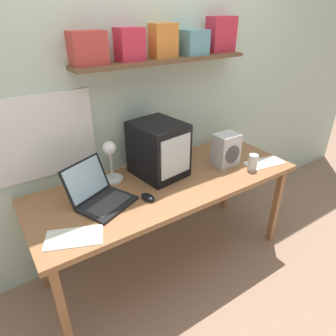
{
  "coord_description": "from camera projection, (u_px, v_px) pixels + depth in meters",
  "views": [
    {
      "loc": [
        -0.97,
        -1.46,
        1.77
      ],
      "look_at": [
        0.0,
        0.0,
        0.83
      ],
      "focal_mm": 32.0,
      "sensor_mm": 36.0,
      "label": 1
    }
  ],
  "objects": [
    {
      "name": "loose_paper_near_monitor",
      "position": [
        264.0,
        163.0,
        2.27
      ],
      "size": [
        0.32,
        0.19,
        0.0
      ],
      "rotation": [
        0.0,
        0.0,
        -0.16
      ],
      "color": "white",
      "rests_on": "corner_desk"
    },
    {
      "name": "computer_mouse",
      "position": [
        148.0,
        197.0,
        1.83
      ],
      "size": [
        0.08,
        0.12,
        0.03
      ],
      "rotation": [
        0.0,
        0.0,
        0.21
      ],
      "color": "black",
      "rests_on": "corner_desk"
    },
    {
      "name": "corner_desk",
      "position": [
        168.0,
        188.0,
        2.06
      ],
      "size": [
        1.85,
        0.7,
        0.73
      ],
      "color": "#99643D",
      "rests_on": "ground_plane"
    },
    {
      "name": "back_wall",
      "position": [
        135.0,
        83.0,
        2.07
      ],
      "size": [
        5.6,
        0.24,
        2.6
      ],
      "color": "silver",
      "rests_on": "ground_plane"
    },
    {
      "name": "crt_monitor",
      "position": [
        158.0,
        149.0,
        2.04
      ],
      "size": [
        0.35,
        0.39,
        0.37
      ],
      "rotation": [
        0.0,
        0.0,
        0.13
      ],
      "color": "black",
      "rests_on": "corner_desk"
    },
    {
      "name": "ground_plane",
      "position": [
        168.0,
        259.0,
        2.38
      ],
      "size": [
        12.0,
        12.0,
        0.0
      ],
      "primitive_type": "plane",
      "color": "#9D7862"
    },
    {
      "name": "laptop",
      "position": [
        98.0,
        193.0,
        1.79
      ],
      "size": [
        0.41,
        0.42,
        0.24
      ],
      "rotation": [
        0.0,
        0.0,
        0.42
      ],
      "color": "black",
      "rests_on": "corner_desk"
    },
    {
      "name": "juice_glass",
      "position": [
        253.0,
        163.0,
        2.16
      ],
      "size": [
        0.07,
        0.07,
        0.12
      ],
      "color": "white",
      "rests_on": "corner_desk"
    },
    {
      "name": "desk_lamp",
      "position": [
        111.0,
        158.0,
        1.94
      ],
      "size": [
        0.14,
        0.16,
        0.31
      ],
      "rotation": [
        0.0,
        0.0,
        -0.4
      ],
      "color": "white",
      "rests_on": "corner_desk"
    },
    {
      "name": "printed_handout",
      "position": [
        74.0,
        237.0,
        1.53
      ],
      "size": [
        0.33,
        0.26,
        0.0
      ],
      "rotation": [
        0.0,
        0.0,
        -0.4
      ],
      "color": "white",
      "rests_on": "corner_desk"
    },
    {
      "name": "space_heater",
      "position": [
        226.0,
        150.0,
        2.2
      ],
      "size": [
        0.18,
        0.14,
        0.24
      ],
      "rotation": [
        0.0,
        0.0,
        0.0
      ],
      "color": "silver",
      "rests_on": "corner_desk"
    }
  ]
}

